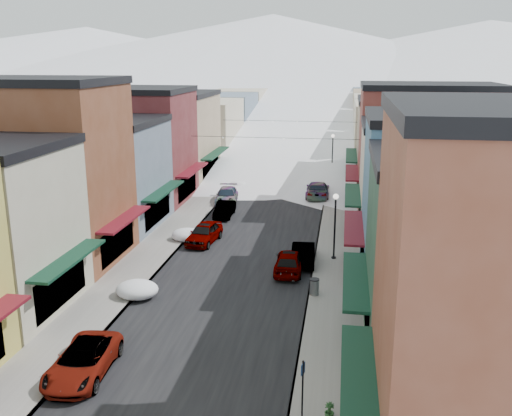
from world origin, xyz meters
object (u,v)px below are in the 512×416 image
(car_dark_hatch, at_px, (225,209))
(trash_can, at_px, (314,287))
(car_green_sedan, at_px, (303,253))
(streetlamp_near, at_px, (335,218))
(car_white_suv, at_px, (83,361))
(car_silver_sedan, at_px, (204,233))

(car_dark_hatch, xyz_separation_m, trash_can, (8.88, -16.41, -0.01))
(car_dark_hatch, xyz_separation_m, car_green_sedan, (7.80, -10.70, 0.06))
(car_dark_hatch, distance_m, streetlamp_near, 14.16)
(car_white_suv, bearing_deg, car_dark_hatch, 84.85)
(car_dark_hatch, relative_size, car_green_sedan, 0.91)
(car_silver_sedan, xyz_separation_m, trash_can, (8.88, -8.95, -0.12))
(car_silver_sedan, xyz_separation_m, streetlamp_near, (9.87, -2.42, 2.30))
(car_white_suv, bearing_deg, streetlamp_near, 54.02)
(car_silver_sedan, xyz_separation_m, car_dark_hatch, (0.00, 7.46, -0.10))
(car_silver_sedan, distance_m, car_dark_hatch, 7.46)
(streetlamp_near, bearing_deg, car_white_suv, -122.55)
(car_silver_sedan, height_order, car_dark_hatch, car_silver_sedan)
(car_white_suv, distance_m, trash_can, 14.05)
(car_silver_sedan, distance_m, trash_can, 12.61)
(car_white_suv, relative_size, car_green_sedan, 1.13)
(car_white_suv, xyz_separation_m, car_green_sedan, (8.60, 15.89, 0.03))
(car_green_sedan, bearing_deg, car_dark_hatch, -57.07)
(car_green_sedan, bearing_deg, streetlamp_near, -161.44)
(car_dark_hatch, xyz_separation_m, streetlamp_near, (9.87, -9.87, 2.40))
(car_dark_hatch, bearing_deg, streetlamp_near, -46.33)
(car_white_suv, height_order, car_green_sedan, car_green_sedan)
(trash_can, distance_m, streetlamp_near, 7.03)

